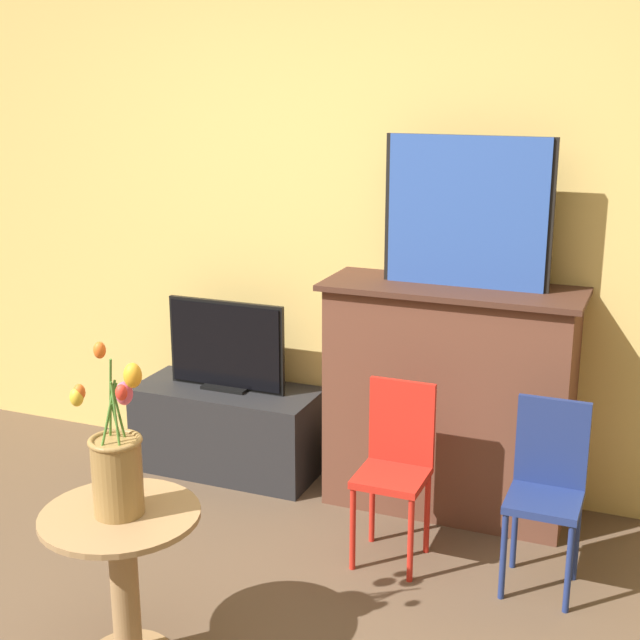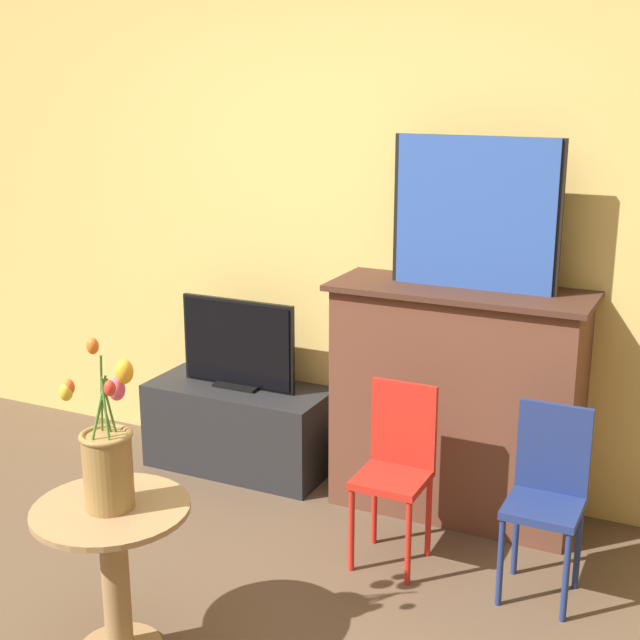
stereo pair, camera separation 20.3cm
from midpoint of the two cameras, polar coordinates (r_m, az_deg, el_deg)
The scene contains 9 objects.
wall_back at distance 4.17m, azimuth 0.83°, elevation 7.64°, with size 8.00×0.06×2.70m.
fireplace_mantel at distance 4.00m, azimuth 6.82°, elevation -4.89°, with size 1.12×0.43×1.04m.
painting at distance 3.79m, azimuth 7.87°, elevation 6.83°, with size 0.72×0.03×0.64m.
tv_stand at distance 4.49m, azimuth -7.21°, elevation -6.96°, with size 0.91×0.40×0.43m.
tv_monitor at distance 4.35m, azimuth -7.36°, elevation -1.72°, with size 0.61×0.12×0.44m.
chair_red at distance 3.62m, azimuth 3.27°, elevation -8.95°, with size 0.27×0.27×0.74m.
chair_blue at distance 3.51m, azimuth 12.71°, elevation -10.14°, with size 0.27×0.27×0.74m.
side_table at distance 3.13m, azimuth -14.36°, elevation -15.04°, with size 0.52×0.52×0.55m.
vase_tulips at distance 2.97m, azimuth -14.81°, elevation -8.93°, with size 0.20×0.26×0.55m.
Camera 1 is at (1.41, -1.76, 1.92)m, focal length 50.00 mm.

